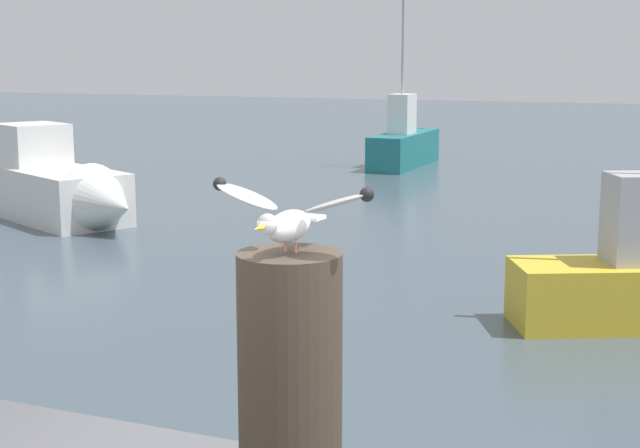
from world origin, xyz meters
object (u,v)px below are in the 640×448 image
boat_teal (407,144)px  seagull (288,216)px  mooring_post (290,376)px  boat_white (55,188)px

boat_teal → seagull: bearing=-73.7°
mooring_post → seagull: seagull is taller
seagull → boat_teal: boat_teal is taller
mooring_post → boat_teal: (-6.47, 22.12, -1.38)m
mooring_post → boat_teal: boat_teal is taller
boat_white → boat_teal: bearing=72.6°
mooring_post → boat_white: mooring_post is taller
mooring_post → boat_white: 15.06m
seagull → boat_teal: size_ratio=0.12×
seagull → boat_white: 15.12m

